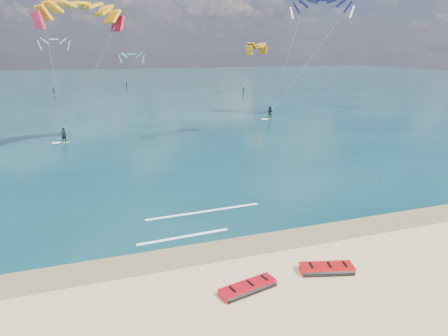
{
  "coord_description": "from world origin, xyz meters",
  "views": [
    {
      "loc": [
        -5.16,
        -14.92,
        10.14
      ],
      "look_at": [
        2.72,
        8.0,
        2.88
      ],
      "focal_mm": 32.0,
      "sensor_mm": 36.0,
      "label": 1
    }
  ],
  "objects_px": {
    "packed_kite_left": "(248,291)",
    "packed_kite_mid": "(326,272)",
    "kitesurfer_far": "(297,53)",
    "kitesurfer_main": "(71,71)"
  },
  "relations": [
    {
      "from": "packed_kite_left",
      "to": "packed_kite_mid",
      "type": "height_order",
      "value": "packed_kite_mid"
    },
    {
      "from": "kitesurfer_far",
      "to": "kitesurfer_main",
      "type": "bearing_deg",
      "value": -168.78
    },
    {
      "from": "packed_kite_mid",
      "to": "kitesurfer_far",
      "type": "distance_m",
      "value": 43.63
    },
    {
      "from": "packed_kite_left",
      "to": "packed_kite_mid",
      "type": "distance_m",
      "value": 4.11
    },
    {
      "from": "packed_kite_mid",
      "to": "kitesurfer_far",
      "type": "xyz_separation_m",
      "value": [
        18.94,
        38.11,
        9.6
      ]
    },
    {
      "from": "kitesurfer_main",
      "to": "kitesurfer_far",
      "type": "height_order",
      "value": "kitesurfer_far"
    },
    {
      "from": "packed_kite_mid",
      "to": "kitesurfer_far",
      "type": "relative_size",
      "value": 0.15
    },
    {
      "from": "kitesurfer_main",
      "to": "kitesurfer_far",
      "type": "bearing_deg",
      "value": 16.98
    },
    {
      "from": "packed_kite_left",
      "to": "kitesurfer_main",
      "type": "bearing_deg",
      "value": 91.05
    },
    {
      "from": "kitesurfer_far",
      "to": "packed_kite_mid",
      "type": "bearing_deg",
      "value": -120.65
    }
  ]
}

